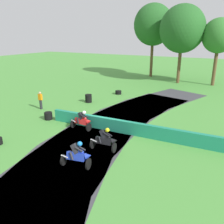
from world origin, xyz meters
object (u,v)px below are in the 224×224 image
at_px(tire_stack_mid_a, 88,98).
at_px(motorcycle_chase_black, 105,140).
at_px(track_marshal, 41,100).
at_px(motorcycle_trailing_blue, 78,155).
at_px(tire_stack_mid_b, 48,116).
at_px(motorcycle_lead_red, 82,121).
at_px(tire_stack_near, 118,92).

bearing_deg(tire_stack_mid_a, motorcycle_chase_black, -50.84).
bearing_deg(track_marshal, motorcycle_chase_black, -24.36).
bearing_deg(motorcycle_chase_black, motorcycle_trailing_blue, -97.81).
distance_m(motorcycle_chase_black, tire_stack_mid_b, 7.07).
bearing_deg(track_marshal, motorcycle_lead_red, -19.28).
xyz_separation_m(motorcycle_lead_red, motorcycle_chase_black, (3.06, -2.02, -0.01)).
relative_size(tire_stack_mid_a, tire_stack_mid_b, 1.26).
distance_m(tire_stack_mid_b, track_marshal, 3.15).
bearing_deg(track_marshal, tire_stack_mid_b, -35.17).
distance_m(tire_stack_near, tire_stack_mid_a, 4.61).
bearing_deg(tire_stack_near, motorcycle_chase_black, -66.41).
bearing_deg(tire_stack_mid_a, motorcycle_trailing_blue, -58.78).
relative_size(tire_stack_mid_a, track_marshal, 0.49).
bearing_deg(motorcycle_chase_black, tire_stack_near, 113.59).
relative_size(motorcycle_trailing_blue, tire_stack_near, 2.41).
xyz_separation_m(motorcycle_chase_black, track_marshal, (-9.19, 4.16, 0.19)).
relative_size(motorcycle_chase_black, tire_stack_mid_b, 2.64).
relative_size(motorcycle_chase_black, tire_stack_mid_a, 2.10).
height_order(motorcycle_chase_black, tire_stack_near, motorcycle_chase_black).
bearing_deg(tire_stack_mid_a, motorcycle_lead_red, -59.74).
height_order(motorcycle_lead_red, tire_stack_mid_a, motorcycle_lead_red).
bearing_deg(motorcycle_lead_red, tire_stack_mid_a, 120.26).
bearing_deg(tire_stack_near, tire_stack_mid_a, -104.14).
height_order(motorcycle_trailing_blue, tire_stack_mid_b, motorcycle_trailing_blue).
distance_m(motorcycle_chase_black, track_marshal, 10.09).
relative_size(motorcycle_trailing_blue, tire_stack_mid_a, 2.09).
distance_m(motorcycle_chase_black, tire_stack_near, 13.76).
relative_size(motorcycle_lead_red, motorcycle_chase_black, 1.01).
height_order(motorcycle_lead_red, track_marshal, track_marshal).
bearing_deg(tire_stack_near, track_marshal, -113.62).
bearing_deg(motorcycle_lead_red, tire_stack_near, 103.01).
bearing_deg(motorcycle_trailing_blue, motorcycle_chase_black, 82.19).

